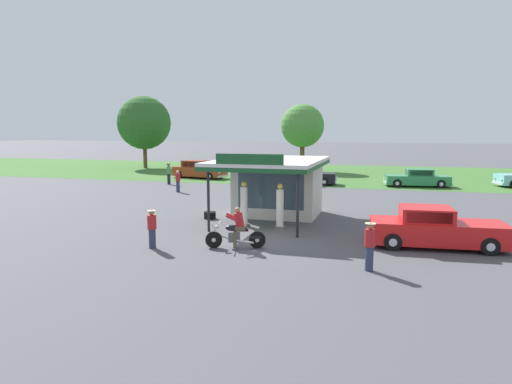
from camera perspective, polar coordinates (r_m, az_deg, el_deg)
name	(u,v)px	position (r m, az deg, el deg)	size (l,w,h in m)	color
ground_plane	(260,239)	(19.13, 0.45, -5.83)	(300.00, 300.00, 0.00)	#4C4C51
grass_verge_strip	(338,173)	(48.37, 10.19, 2.28)	(120.00, 24.00, 0.01)	#3D6B2D
service_station_kiosk	(276,182)	(23.87, 2.56, 1.20)	(4.89, 7.18, 3.49)	beige
gas_pump_nearside	(244,205)	(21.49, -1.50, -1.67)	(0.44, 0.44, 2.12)	slate
gas_pump_offside	(280,208)	(21.04, 2.98, -1.95)	(0.44, 0.44, 2.07)	slate
motorcycle_with_rider	(236,231)	(17.54, -2.44, -4.89)	(2.24, 0.87, 1.58)	black
featured_classic_sedan	(435,229)	(18.96, 21.31, -4.31)	(5.26, 2.28, 1.55)	red
parked_car_back_row_left	(417,179)	(38.70, 19.40, 1.59)	(5.20, 2.41, 1.41)	#2D844C
parked_car_second_row_spare	(199,170)	(43.47, -7.12, 2.72)	(5.48, 2.83, 1.64)	#993819
parked_car_back_row_centre_right	(302,176)	(38.38, 5.77, 2.04)	(5.62, 2.22, 1.57)	black
bystander_chatting_near_pumps	(178,181)	(33.70, -9.67, 1.39)	(0.34, 0.34, 1.59)	#2D3351
bystander_strolling_foreground	(370,245)	(15.14, 13.93, -6.43)	(0.34, 0.34, 1.57)	#2D3351
bystander_admiring_sedan	(169,173)	(38.65, -10.78, 2.33)	(0.38, 0.38, 1.75)	black
bystander_standing_back_lot	(152,228)	(17.91, -12.78, -4.39)	(0.34, 0.34, 1.48)	#2D3351
tree_oak_centre	(144,124)	(56.05, -13.78, 8.21)	(6.19, 6.19, 8.40)	brown
tree_oak_left	(303,126)	(50.69, 5.83, 8.10)	(4.71, 4.71, 7.30)	brown
spare_tire_stack	(210,215)	(23.46, -5.74, -2.88)	(0.60, 0.60, 0.36)	black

